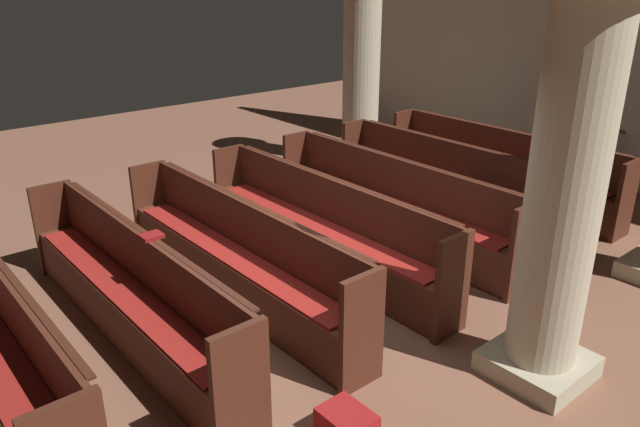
{
  "coord_description": "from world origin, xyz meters",
  "views": [
    {
      "loc": [
        4.04,
        -3.15,
        3.1
      ],
      "look_at": [
        -0.4,
        0.62,
        0.75
      ],
      "focal_mm": 33.97,
      "sensor_mm": 36.0,
      "label": 1
    }
  ],
  "objects_px": {
    "pillar_aisle_rear": "(567,175)",
    "lectern": "(597,165)",
    "pew_row_3": "(321,223)",
    "hymn_book": "(151,236)",
    "pew_row_4": "(236,251)",
    "pew_row_5": "(128,286)",
    "pew_row_2": "(391,200)",
    "pew_row_1": "(450,180)",
    "kneeler_box_red": "(347,425)",
    "pillar_far_side": "(362,61)",
    "pew_row_0": "(499,164)"
  },
  "relations": [
    {
      "from": "pew_row_3",
      "to": "hymn_book",
      "type": "height_order",
      "value": "hymn_book"
    },
    {
      "from": "pew_row_2",
      "to": "pillar_aisle_rear",
      "type": "bearing_deg",
      "value": -21.08
    },
    {
      "from": "lectern",
      "to": "pew_row_5",
      "type": "bearing_deg",
      "value": -96.9
    },
    {
      "from": "pew_row_1",
      "to": "pew_row_4",
      "type": "xyz_separation_m",
      "value": [
        0.0,
        -3.33,
        0.0
      ]
    },
    {
      "from": "pillar_aisle_rear",
      "to": "kneeler_box_red",
      "type": "bearing_deg",
      "value": -105.1
    },
    {
      "from": "pew_row_5",
      "to": "pillar_aisle_rear",
      "type": "xyz_separation_m",
      "value": [
        2.63,
        2.32,
        1.19
      ]
    },
    {
      "from": "pew_row_2",
      "to": "kneeler_box_red",
      "type": "bearing_deg",
      "value": -51.43
    },
    {
      "from": "pew_row_0",
      "to": "pew_row_1",
      "type": "bearing_deg",
      "value": -90.0
    },
    {
      "from": "pillar_aisle_rear",
      "to": "kneeler_box_red",
      "type": "relative_size",
      "value": 8.65
    },
    {
      "from": "pew_row_3",
      "to": "pew_row_1",
      "type": "bearing_deg",
      "value": 90.0
    },
    {
      "from": "pew_row_0",
      "to": "hymn_book",
      "type": "xyz_separation_m",
      "value": [
        0.17,
        -5.36,
        0.49
      ]
    },
    {
      "from": "pew_row_5",
      "to": "pillar_far_side",
      "type": "height_order",
      "value": "pillar_far_side"
    },
    {
      "from": "pew_row_4",
      "to": "lectern",
      "type": "bearing_deg",
      "value": 81.78
    },
    {
      "from": "pew_row_4",
      "to": "kneeler_box_red",
      "type": "bearing_deg",
      "value": -13.07
    },
    {
      "from": "pew_row_5",
      "to": "lectern",
      "type": "distance_m",
      "value": 6.87
    },
    {
      "from": "pew_row_1",
      "to": "pew_row_3",
      "type": "relative_size",
      "value": 1.0
    },
    {
      "from": "pew_row_0",
      "to": "pew_row_5",
      "type": "height_order",
      "value": "same"
    },
    {
      "from": "pillar_aisle_rear",
      "to": "hymn_book",
      "type": "height_order",
      "value": "pillar_aisle_rear"
    },
    {
      "from": "pew_row_2",
      "to": "pew_row_4",
      "type": "relative_size",
      "value": 1.0
    },
    {
      "from": "pew_row_0",
      "to": "pew_row_3",
      "type": "distance_m",
      "value": 3.33
    },
    {
      "from": "pew_row_3",
      "to": "pew_row_5",
      "type": "relative_size",
      "value": 1.0
    },
    {
      "from": "pew_row_2",
      "to": "pillar_far_side",
      "type": "bearing_deg",
      "value": 142.96
    },
    {
      "from": "pew_row_5",
      "to": "hymn_book",
      "type": "relative_size",
      "value": 20.39
    },
    {
      "from": "pew_row_3",
      "to": "hymn_book",
      "type": "relative_size",
      "value": 20.39
    },
    {
      "from": "pew_row_2",
      "to": "kneeler_box_red",
      "type": "xyz_separation_m",
      "value": [
        2.17,
        -2.73,
        -0.42
      ]
    },
    {
      "from": "lectern",
      "to": "hymn_book",
      "type": "xyz_separation_m",
      "value": [
        -0.65,
        -6.63,
        0.56
      ]
    },
    {
      "from": "hymn_book",
      "to": "pew_row_0",
      "type": "bearing_deg",
      "value": 91.86
    },
    {
      "from": "pew_row_3",
      "to": "hymn_book",
      "type": "bearing_deg",
      "value": -85.09
    },
    {
      "from": "pew_row_4",
      "to": "pew_row_5",
      "type": "distance_m",
      "value": 1.11
    },
    {
      "from": "pillar_aisle_rear",
      "to": "lectern",
      "type": "distance_m",
      "value": 5.02
    },
    {
      "from": "pillar_far_side",
      "to": "hymn_book",
      "type": "height_order",
      "value": "pillar_far_side"
    },
    {
      "from": "hymn_book",
      "to": "pew_row_3",
      "type": "bearing_deg",
      "value": 94.91
    },
    {
      "from": "pillar_aisle_rear",
      "to": "pew_row_2",
      "type": "bearing_deg",
      "value": 158.92
    },
    {
      "from": "pew_row_2",
      "to": "pillar_aisle_rear",
      "type": "relative_size",
      "value": 1.11
    },
    {
      "from": "pew_row_5",
      "to": "kneeler_box_red",
      "type": "distance_m",
      "value": 2.29
    },
    {
      "from": "pew_row_5",
      "to": "hymn_book",
      "type": "height_order",
      "value": "hymn_book"
    },
    {
      "from": "pew_row_1",
      "to": "lectern",
      "type": "distance_m",
      "value": 2.52
    },
    {
      "from": "pew_row_4",
      "to": "pew_row_5",
      "type": "height_order",
      "value": "same"
    },
    {
      "from": "pew_row_5",
      "to": "pillar_far_side",
      "type": "bearing_deg",
      "value": 116.07
    },
    {
      "from": "pew_row_1",
      "to": "pillar_aisle_rear",
      "type": "distance_m",
      "value": 3.59
    },
    {
      "from": "pew_row_2",
      "to": "pew_row_5",
      "type": "distance_m",
      "value": 3.33
    },
    {
      "from": "pew_row_3",
      "to": "pillar_far_side",
      "type": "xyz_separation_m",
      "value": [
        -2.58,
        3.06,
        1.19
      ]
    },
    {
      "from": "lectern",
      "to": "kneeler_box_red",
      "type": "xyz_separation_m",
      "value": [
        1.35,
        -6.21,
        -0.34
      ]
    },
    {
      "from": "pew_row_5",
      "to": "pillar_aisle_rear",
      "type": "relative_size",
      "value": 1.11
    },
    {
      "from": "pew_row_2",
      "to": "pew_row_4",
      "type": "xyz_separation_m",
      "value": [
        0.0,
        -2.22,
        0.0
      ]
    },
    {
      "from": "pew_row_1",
      "to": "pew_row_5",
      "type": "relative_size",
      "value": 1.0
    },
    {
      "from": "hymn_book",
      "to": "kneeler_box_red",
      "type": "distance_m",
      "value": 2.23
    },
    {
      "from": "lectern",
      "to": "hymn_book",
      "type": "bearing_deg",
      "value": -95.6
    },
    {
      "from": "pew_row_3",
      "to": "pillar_far_side",
      "type": "bearing_deg",
      "value": 130.18
    },
    {
      "from": "pillar_far_side",
      "to": "pillar_aisle_rear",
      "type": "height_order",
      "value": "same"
    }
  ]
}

